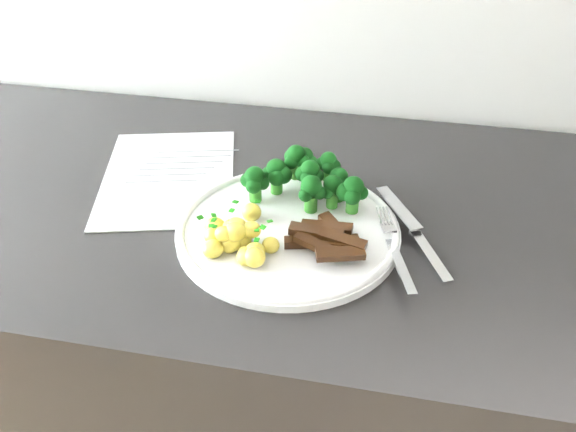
# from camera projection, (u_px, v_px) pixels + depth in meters

# --- Properties ---
(counter) EXTENTS (2.46, 0.61, 0.92)m
(counter) POSITION_uv_depth(u_px,v_px,m) (342.00, 420.00, 1.11)
(counter) COLOR black
(counter) RESTS_ON ground
(recipe_paper) EXTENTS (0.26, 0.32, 0.00)m
(recipe_paper) POSITION_uv_depth(u_px,v_px,m) (169.00, 176.00, 0.93)
(recipe_paper) COLOR white
(recipe_paper) RESTS_ON counter
(plate) EXTENTS (0.30, 0.30, 0.02)m
(plate) POSITION_uv_depth(u_px,v_px,m) (288.00, 229.00, 0.80)
(plate) COLOR white
(plate) RESTS_ON counter
(broccoli) EXTENTS (0.18, 0.12, 0.06)m
(broccoli) POSITION_uv_depth(u_px,v_px,m) (309.00, 177.00, 0.84)
(broccoli) COLOR #276A1C
(broccoli) RESTS_ON plate
(potatoes) EXTENTS (0.11, 0.12, 0.04)m
(potatoes) POSITION_uv_depth(u_px,v_px,m) (236.00, 238.00, 0.76)
(potatoes) COLOR #D8CB46
(potatoes) RESTS_ON plate
(beef_strips) EXTENTS (0.11, 0.11, 0.03)m
(beef_strips) POSITION_uv_depth(u_px,v_px,m) (326.00, 239.00, 0.76)
(beef_strips) COLOR black
(beef_strips) RESTS_ON plate
(fork) EXTENTS (0.06, 0.17, 0.02)m
(fork) POSITION_uv_depth(u_px,v_px,m) (396.00, 252.00, 0.75)
(fork) COLOR silver
(fork) RESTS_ON plate
(knife) EXTENTS (0.11, 0.19, 0.02)m
(knife) POSITION_uv_depth(u_px,v_px,m) (420.00, 242.00, 0.78)
(knife) COLOR silver
(knife) RESTS_ON plate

